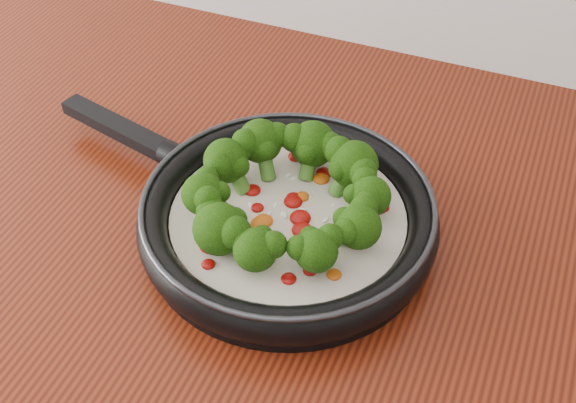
% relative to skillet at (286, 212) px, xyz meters
% --- Properties ---
extents(skillet, '(0.50, 0.37, 0.09)m').
position_rel_skillet_xyz_m(skillet, '(0.00, 0.00, 0.00)').
color(skillet, black).
rests_on(skillet, counter).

